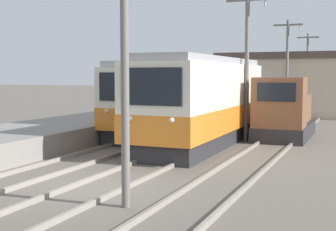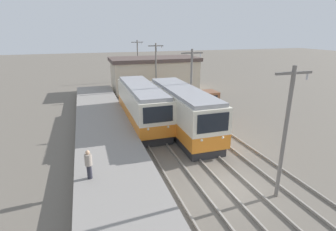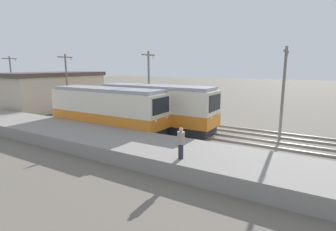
{
  "view_description": "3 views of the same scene",
  "coord_description": "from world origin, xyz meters",
  "px_view_note": "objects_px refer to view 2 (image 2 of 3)",
  "views": [
    {
      "loc": [
        6.87,
        -11.15,
        3.14
      ],
      "look_at": [
        -0.66,
        6.58,
        1.44
      ],
      "focal_mm": 50.0,
      "sensor_mm": 36.0,
      "label": 1
    },
    {
      "loc": [
        -7.47,
        -11.17,
        8.39
      ],
      "look_at": [
        -1.31,
        7.91,
        1.9
      ],
      "focal_mm": 28.0,
      "sensor_mm": 36.0,
      "label": 2
    },
    {
      "loc": [
        -18.88,
        -4.21,
        5.53
      ],
      "look_at": [
        -0.97,
        6.62,
        1.57
      ],
      "focal_mm": 28.0,
      "sensor_mm": 36.0,
      "label": 3
    }
  ],
  "objects_px": {
    "catenary_mast_far": "(156,68)",
    "person_on_platform": "(89,163)",
    "commuter_train_left": "(142,106)",
    "catenary_mast_mid": "(191,85)",
    "catenary_mast_distant": "(138,59)",
    "commuter_train_center": "(182,113)",
    "catenary_mast_near": "(286,130)",
    "shunting_locomotive": "(198,106)"
  },
  "relations": [
    {
      "from": "catenary_mast_mid",
      "to": "person_on_platform",
      "type": "relative_size",
      "value": 4.24
    },
    {
      "from": "commuter_train_center",
      "to": "person_on_platform",
      "type": "height_order",
      "value": "commuter_train_center"
    },
    {
      "from": "catenary_mast_far",
      "to": "person_on_platform",
      "type": "xyz_separation_m",
      "value": [
        -9.37,
        -20.5,
        -2.01
      ]
    },
    {
      "from": "shunting_locomotive",
      "to": "person_on_platform",
      "type": "distance_m",
      "value": 14.94
    },
    {
      "from": "commuter_train_center",
      "to": "catenary_mast_far",
      "type": "xyz_separation_m",
      "value": [
        1.51,
        13.7,
        1.98
      ]
    },
    {
      "from": "commuter_train_center",
      "to": "catenary_mast_distant",
      "type": "bearing_deg",
      "value": 86.63
    },
    {
      "from": "commuter_train_left",
      "to": "shunting_locomotive",
      "type": "xyz_separation_m",
      "value": [
        5.8,
        0.33,
        -0.52
      ]
    },
    {
      "from": "commuter_train_left",
      "to": "catenary_mast_distant",
      "type": "bearing_deg",
      "value": 79.17
    },
    {
      "from": "shunting_locomotive",
      "to": "person_on_platform",
      "type": "bearing_deg",
      "value": -136.68
    },
    {
      "from": "shunting_locomotive",
      "to": "catenary_mast_far",
      "type": "distance_m",
      "value": 10.68
    },
    {
      "from": "catenary_mast_mid",
      "to": "person_on_platform",
      "type": "xyz_separation_m",
      "value": [
        -9.37,
        -8.57,
        -2.01
      ]
    },
    {
      "from": "commuter_train_left",
      "to": "catenary_mast_mid",
      "type": "distance_m",
      "value": 4.95
    },
    {
      "from": "commuter_train_center",
      "to": "catenary_mast_mid",
      "type": "height_order",
      "value": "catenary_mast_mid"
    },
    {
      "from": "catenary_mast_mid",
      "to": "catenary_mast_distant",
      "type": "relative_size",
      "value": 1.0
    },
    {
      "from": "shunting_locomotive",
      "to": "catenary_mast_mid",
      "type": "relative_size",
      "value": 0.77
    },
    {
      "from": "catenary_mast_distant",
      "to": "commuter_train_center",
      "type": "bearing_deg",
      "value": -93.37
    },
    {
      "from": "commuter_train_left",
      "to": "catenary_mast_mid",
      "type": "bearing_deg",
      "value": -17.31
    },
    {
      "from": "commuter_train_center",
      "to": "shunting_locomotive",
      "type": "height_order",
      "value": "commuter_train_center"
    },
    {
      "from": "person_on_platform",
      "to": "catenary_mast_mid",
      "type": "bearing_deg",
      "value": 42.46
    },
    {
      "from": "catenary_mast_distant",
      "to": "catenary_mast_far",
      "type": "bearing_deg",
      "value": -90.0
    },
    {
      "from": "catenary_mast_near",
      "to": "catenary_mast_mid",
      "type": "distance_m",
      "value": 11.93
    },
    {
      "from": "catenary_mast_far",
      "to": "catenary_mast_near",
      "type": "bearing_deg",
      "value": -90.0
    },
    {
      "from": "catenary_mast_mid",
      "to": "catenary_mast_far",
      "type": "bearing_deg",
      "value": 90.0
    },
    {
      "from": "shunting_locomotive",
      "to": "catenary_mast_near",
      "type": "bearing_deg",
      "value": -96.26
    },
    {
      "from": "commuter_train_left",
      "to": "person_on_platform",
      "type": "height_order",
      "value": "commuter_train_left"
    },
    {
      "from": "commuter_train_left",
      "to": "commuter_train_center",
      "type": "bearing_deg",
      "value": -48.07
    },
    {
      "from": "catenary_mast_near",
      "to": "catenary_mast_far",
      "type": "relative_size",
      "value": 1.0
    },
    {
      "from": "commuter_train_center",
      "to": "catenary_mast_far",
      "type": "height_order",
      "value": "catenary_mast_far"
    },
    {
      "from": "commuter_train_left",
      "to": "shunting_locomotive",
      "type": "relative_size",
      "value": 2.07
    },
    {
      "from": "person_on_platform",
      "to": "catenary_mast_distant",
      "type": "bearing_deg",
      "value": 73.89
    },
    {
      "from": "catenary_mast_near",
      "to": "catenary_mast_mid",
      "type": "relative_size",
      "value": 1.0
    },
    {
      "from": "commuter_train_center",
      "to": "catenary_mast_near",
      "type": "bearing_deg",
      "value": -81.55
    },
    {
      "from": "commuter_train_left",
      "to": "person_on_platform",
      "type": "bearing_deg",
      "value": -117.04
    },
    {
      "from": "catenary_mast_near",
      "to": "person_on_platform",
      "type": "distance_m",
      "value": 10.15
    },
    {
      "from": "catenary_mast_mid",
      "to": "catenary_mast_distant",
      "type": "height_order",
      "value": "same"
    },
    {
      "from": "catenary_mast_near",
      "to": "catenary_mast_distant",
      "type": "distance_m",
      "value": 35.79
    },
    {
      "from": "shunting_locomotive",
      "to": "catenary_mast_distant",
      "type": "height_order",
      "value": "catenary_mast_distant"
    },
    {
      "from": "commuter_train_center",
      "to": "catenary_mast_distant",
      "type": "height_order",
      "value": "catenary_mast_distant"
    },
    {
      "from": "commuter_train_center",
      "to": "shunting_locomotive",
      "type": "relative_size",
      "value": 2.09
    },
    {
      "from": "commuter_train_center",
      "to": "catenary_mast_far",
      "type": "bearing_deg",
      "value": 83.72
    },
    {
      "from": "person_on_platform",
      "to": "catenary_mast_near",
      "type": "bearing_deg",
      "value": -19.71
    },
    {
      "from": "shunting_locomotive",
      "to": "catenary_mast_near",
      "type": "height_order",
      "value": "catenary_mast_near"
    }
  ]
}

